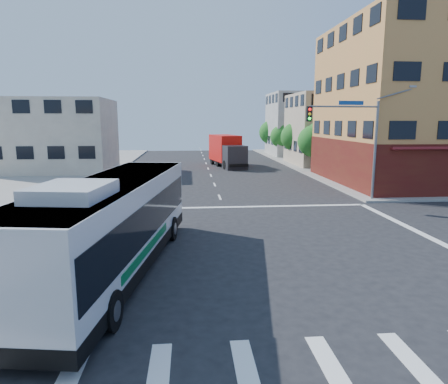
{
  "coord_description": "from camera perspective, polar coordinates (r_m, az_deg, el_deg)",
  "views": [
    {
      "loc": [
        -2.23,
        -16.26,
        5.69
      ],
      "look_at": [
        -0.34,
        5.39,
        1.77
      ],
      "focal_mm": 32.0,
      "sensor_mm": 36.0,
      "label": 1
    }
  ],
  "objects": [
    {
      "name": "street_tree_c",
      "position": [
        61.86,
        8.3,
        8.05
      ],
      "size": [
        3.4,
        3.4,
        5.29
      ],
      "color": "#3C2316",
      "rests_on": "ground"
    },
    {
      "name": "street_tree_d",
      "position": [
        69.66,
        6.79,
        8.66
      ],
      "size": [
        4.0,
        4.0,
        6.03
      ],
      "color": "#3C2316",
      "rests_on": "ground"
    },
    {
      "name": "street_tree_b",
      "position": [
        54.1,
        10.26,
        8.0
      ],
      "size": [
        3.8,
        3.8,
        5.79
      ],
      "color": "#3C2316",
      "rests_on": "ground"
    },
    {
      "name": "box_truck",
      "position": [
        49.7,
        0.45,
        5.81
      ],
      "size": [
        4.15,
        8.87,
        3.85
      ],
      "rotation": [
        0.0,
        0.0,
        0.21
      ],
      "color": "#232327",
      "rests_on": "ground"
    },
    {
      "name": "corner_building_ne",
      "position": [
        41.24,
        28.01,
        9.32
      ],
      "size": [
        18.1,
        15.44,
        14.0
      ],
      "color": "#B88142",
      "rests_on": "ground"
    },
    {
      "name": "building_west",
      "position": [
        48.58,
        -22.91,
        7.43
      ],
      "size": [
        12.06,
        10.06,
        8.0
      ],
      "color": "beige",
      "rests_on": "ground"
    },
    {
      "name": "transit_bus",
      "position": [
        15.43,
        -15.45,
        -4.35
      ],
      "size": [
        4.81,
        13.45,
        3.9
      ],
      "rotation": [
        0.0,
        0.0,
        -0.16
      ],
      "color": "black",
      "rests_on": "ground"
    },
    {
      "name": "building_east_near",
      "position": [
        53.8,
        16.11,
        8.56
      ],
      "size": [
        12.06,
        10.06,
        9.0
      ],
      "color": "tan",
      "rests_on": "ground"
    },
    {
      "name": "street_tree_a",
      "position": [
        46.44,
        12.84,
        7.37
      ],
      "size": [
        3.6,
        3.6,
        5.53
      ],
      "color": "#3C2316",
      "rests_on": "ground"
    },
    {
      "name": "parked_car",
      "position": [
        42.82,
        14.56,
        3.2
      ],
      "size": [
        2.3,
        4.33,
        1.4
      ],
      "primitive_type": "imported",
      "rotation": [
        0.0,
        0.0,
        -0.16
      ],
      "color": "#B7883C",
      "rests_on": "ground"
    },
    {
      "name": "ground",
      "position": [
        17.37,
        2.7,
        -8.91
      ],
      "size": [
        120.0,
        120.0,
        0.0
      ],
      "primitive_type": "plane",
      "color": "black",
      "rests_on": "ground"
    },
    {
      "name": "building_east_far",
      "position": [
        67.06,
        11.82,
        9.42
      ],
      "size": [
        12.06,
        10.06,
        10.0
      ],
      "color": "#ABABA5",
      "rests_on": "ground"
    },
    {
      "name": "signal_mast_ne",
      "position": [
        29.17,
        18.02,
        8.33
      ],
      "size": [
        7.91,
        1.13,
        8.07
      ],
      "color": "slate",
      "rests_on": "ground"
    }
  ]
}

